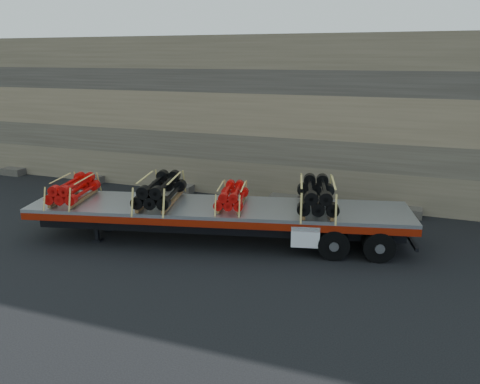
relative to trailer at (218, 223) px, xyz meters
The scene contains 7 objects.
ground 1.17m from the trailer, 166.93° to the left, with size 120.00×120.00×0.00m, color black.
rock_wall 7.37m from the trailer, 98.12° to the left, with size 44.00×3.00×7.00m, color #7A6B54.
trailer is the anchor object (origin of this frame).
bundle_front 5.19m from the trailer, 166.94° to the right, with size 1.06×2.12×0.75m, color red, non-canonical shape.
bundle_midfront 2.25m from the trailer, 166.94° to the right, with size 1.24×2.48×0.88m, color black, non-canonical shape.
bundle_midrear 1.09m from the trailer, 13.06° to the left, with size 0.94×1.87×0.66m, color red, non-canonical shape.
bundle_rear 3.47m from the trailer, 13.06° to the left, with size 1.26×2.52×0.89m, color black, non-canonical shape.
Camera 1 is at (6.82, -14.09, 6.11)m, focal length 35.00 mm.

